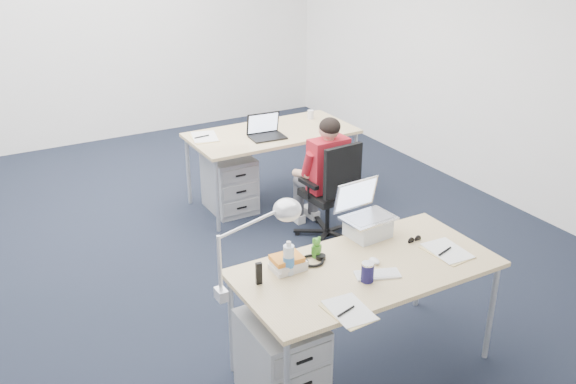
{
  "coord_description": "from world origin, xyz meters",
  "views": [
    {
      "loc": [
        -1.8,
        -4.43,
        2.72
      ],
      "look_at": [
        0.27,
        -0.78,
        0.85
      ],
      "focal_mm": 40.0,
      "sensor_mm": 36.0,
      "label": 1
    }
  ],
  "objects": [
    {
      "name": "drawer_pedestal_far",
      "position": [
        0.52,
        0.82,
        0.28
      ],
      "size": [
        0.4,
        0.5,
        0.55
      ],
      "primitive_type": "cube",
      "color": "#A7AAAC",
      "rests_on": "ground"
    },
    {
      "name": "sunglasses",
      "position": [
        0.73,
        -1.64,
        0.74
      ],
      "size": [
        0.11,
        0.05,
        0.02
      ],
      "primitive_type": null,
      "rotation": [
        0.0,
        0.0,
        0.03
      ],
      "color": "black",
      "rests_on": "desk_near"
    },
    {
      "name": "dark_laptop",
      "position": [
        0.86,
        0.64,
        0.85
      ],
      "size": [
        0.35,
        0.34,
        0.24
      ],
      "primitive_type": null,
      "rotation": [
        0.0,
        0.0,
        -0.08
      ],
      "color": "black",
      "rests_on": "desk_far"
    },
    {
      "name": "papers_left",
      "position": [
        -0.1,
        -2.09,
        0.73
      ],
      "size": [
        0.2,
        0.29,
        0.01
      ],
      "primitive_type": "cube",
      "rotation": [
        0.0,
        0.0,
        -0.02
      ],
      "color": "#E3CA83",
      "rests_on": "desk_near"
    },
    {
      "name": "seated_person",
      "position": [
        1.04,
        0.0,
        0.55
      ],
      "size": [
        0.35,
        0.6,
        1.1
      ],
      "rotation": [
        0.0,
        0.0,
        0.01
      ],
      "color": "#A91823",
      "rests_on": "ground"
    },
    {
      "name": "headphones",
      "position": [
        0.01,
        -1.54,
        0.75
      ],
      "size": [
        0.2,
        0.16,
        0.03
      ],
      "primitive_type": null,
      "rotation": [
        0.0,
        0.0,
        0.08
      ],
      "color": "black",
      "rests_on": "desk_near"
    },
    {
      "name": "far_papers",
      "position": [
        0.33,
        0.94,
        0.73
      ],
      "size": [
        0.29,
        0.36,
        0.01
      ],
      "primitive_type": "cube",
      "rotation": [
        0.0,
        0.0,
        -0.21
      ],
      "color": "white",
      "rests_on": "desk_far"
    },
    {
      "name": "drawer_pedestal_near",
      "position": [
        -0.33,
        -1.75,
        0.28
      ],
      "size": [
        0.4,
        0.5,
        0.55
      ],
      "primitive_type": "cube",
      "color": "#A7AAAC",
      "rests_on": "ground"
    },
    {
      "name": "water_bottle",
      "position": [
        -0.18,
        -1.58,
        0.84
      ],
      "size": [
        0.09,
        0.09,
        0.21
      ],
      "primitive_type": "cylinder",
      "rotation": [
        0.0,
        0.0,
        0.42
      ],
      "color": "silver",
      "rests_on": "desk_near"
    },
    {
      "name": "bear_figurine",
      "position": [
        0.07,
        -1.49,
        0.8
      ],
      "size": [
        0.08,
        0.06,
        0.14
      ],
      "primitive_type": null,
      "rotation": [
        0.0,
        0.0,
        -0.04
      ],
      "color": "#287D21",
      "rests_on": "desk_near"
    },
    {
      "name": "can_koozie",
      "position": [
        0.17,
        -1.88,
        0.79
      ],
      "size": [
        0.1,
        0.1,
        0.12
      ],
      "primitive_type": "cylinder",
      "rotation": [
        0.0,
        0.0,
        -0.41
      ],
      "color": "#181543",
      "rests_on": "desk_near"
    },
    {
      "name": "papers_right",
      "position": [
        0.81,
        -1.85,
        0.73
      ],
      "size": [
        0.21,
        0.3,
        0.01
      ],
      "primitive_type": "cube",
      "rotation": [
        0.0,
        0.0,
        -0.01
      ],
      "color": "#E3CA83",
      "rests_on": "desk_near"
    },
    {
      "name": "desk_near",
      "position": [
        0.27,
        -1.74,
        0.68
      ],
      "size": [
        1.6,
        0.8,
        0.73
      ],
      "color": "tan",
      "rests_on": "ground"
    },
    {
      "name": "wireless_keyboard",
      "position": [
        0.27,
        -1.86,
        0.74
      ],
      "size": [
        0.29,
        0.2,
        0.01
      ],
      "primitive_type": "cube",
      "rotation": [
        0.0,
        0.0,
        -0.36
      ],
      "color": "white",
      "rests_on": "desk_near"
    },
    {
      "name": "desk_lamp",
      "position": [
        -0.48,
        -1.63,
        1.0
      ],
      "size": [
        0.5,
        0.27,
        0.54
      ],
      "primitive_type": null,
      "rotation": [
        0.0,
        0.0,
        0.21
      ],
      "color": "silver",
      "rests_on": "desk_near"
    },
    {
      "name": "floor",
      "position": [
        0.0,
        0.0,
        0.0
      ],
      "size": [
        7.0,
        7.0,
        0.0
      ],
      "primitive_type": "plane",
      "color": "black",
      "rests_on": "ground"
    },
    {
      "name": "desk_far",
      "position": [
        0.98,
        0.79,
        0.68
      ],
      "size": [
        1.6,
        0.8,
        0.73
      ],
      "color": "tan",
      "rests_on": "ground"
    },
    {
      "name": "room",
      "position": [
        0.0,
        0.0,
        1.71
      ],
      "size": [
        6.02,
        7.02,
        2.8
      ],
      "color": "white",
      "rests_on": "ground"
    },
    {
      "name": "computer_mouse",
      "position": [
        0.34,
        -1.73,
        0.74
      ],
      "size": [
        0.05,
        0.08,
        0.03
      ],
      "primitive_type": "ellipsoid",
      "rotation": [
        0.0,
        0.0,
        -0.02
      ],
      "color": "white",
      "rests_on": "desk_near"
    },
    {
      "name": "cordless_phone",
      "position": [
        -0.38,
        -1.59,
        0.8
      ],
      "size": [
        0.04,
        0.03,
        0.14
      ],
      "primitive_type": "cube",
      "rotation": [
        0.0,
        0.0,
        -0.18
      ],
      "color": "black",
      "rests_on": "desk_near"
    },
    {
      "name": "book_stack",
      "position": [
        -0.16,
        -1.53,
        0.77
      ],
      "size": [
        0.23,
        0.2,
        0.09
      ],
      "primitive_type": "cube",
      "rotation": [
        0.0,
        0.0,
        -0.33
      ],
      "color": "silver",
      "rests_on": "desk_near"
    },
    {
      "name": "silver_laptop",
      "position": [
        0.51,
        -1.42,
        0.91
      ],
      "size": [
        0.35,
        0.29,
        0.35
      ],
      "primitive_type": null,
      "rotation": [
        0.0,
        0.0,
        0.07
      ],
      "color": "silver",
      "rests_on": "desk_near"
    },
    {
      "name": "far_cup",
      "position": [
        1.52,
        0.96,
        0.77
      ],
      "size": [
        0.07,
        0.07,
        0.09
      ],
      "primitive_type": "cylinder",
      "rotation": [
        0.0,
        0.0,
        -0.04
      ],
      "color": "white",
      "rests_on": "desk_far"
    },
    {
      "name": "office_chair",
      "position": [
        1.05,
        -0.16,
        0.26
      ],
      "size": [
        0.62,
        0.62,
        0.92
      ],
      "rotation": [
        0.0,
        0.0,
        0.07
      ],
      "color": "black",
      "rests_on": "ground"
    }
  ]
}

